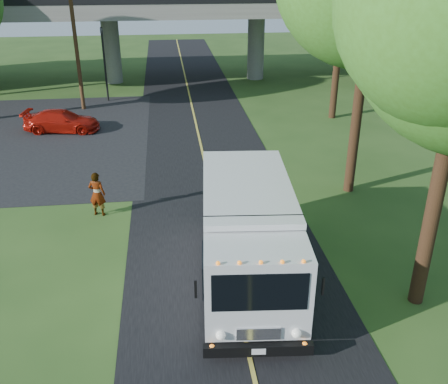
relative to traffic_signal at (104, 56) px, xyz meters
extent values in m
plane|color=#2A4A1A|center=(6.00, -26.00, -3.20)|extent=(120.00, 120.00, 0.00)
cube|color=black|center=(6.00, -16.00, -3.19)|extent=(7.00, 90.00, 0.02)
cube|color=black|center=(-5.00, -8.00, -3.19)|extent=(16.00, 18.00, 0.01)
cube|color=gold|center=(6.00, -16.00, -3.17)|extent=(0.12, 90.00, 0.01)
cube|color=slate|center=(6.00, 6.00, 2.80)|extent=(50.00, 9.00, 1.20)
cylinder|color=slate|center=(0.00, 6.00, -0.50)|extent=(1.40, 1.40, 5.40)
cylinder|color=slate|center=(12.00, 6.00, -0.50)|extent=(1.40, 1.40, 5.40)
cylinder|color=slate|center=(24.00, 6.00, -0.50)|extent=(1.40, 1.40, 5.40)
cylinder|color=black|center=(0.00, 0.00, -0.60)|extent=(0.14, 0.14, 5.20)
imported|color=black|center=(0.00, 0.00, 1.40)|extent=(0.18, 0.22, 1.10)
cylinder|color=#472D19|center=(-1.50, -2.00, 1.30)|extent=(0.26, 0.26, 9.00)
cylinder|color=#382314|center=(11.50, -25.00, 0.30)|extent=(0.44, 0.44, 7.00)
cylinder|color=#382314|center=(12.20, -17.00, 0.65)|extent=(0.44, 0.44, 7.70)
cylinder|color=#382314|center=(15.00, -6.00, 0.13)|extent=(0.44, 0.44, 6.65)
cube|color=silver|center=(6.58, -22.34, -1.29)|extent=(3.15, 5.24, 2.57)
cube|color=silver|center=(6.29, -25.87, -1.40)|extent=(2.90, 2.28, 2.34)
cube|color=black|center=(6.20, -26.87, -1.03)|extent=(2.40, 0.29, 1.09)
cube|color=black|center=(6.19, -26.99, -2.77)|extent=(2.86, 0.44, 0.32)
cube|color=silver|center=(6.54, -22.80, -2.86)|extent=(3.28, 6.83, 0.21)
cylinder|color=black|center=(5.14, -25.55, -2.69)|extent=(0.40, 1.05, 1.03)
cylinder|color=black|center=(7.47, -25.74, -2.69)|extent=(0.40, 1.05, 1.03)
cylinder|color=black|center=(5.54, -20.77, -2.69)|extent=(0.40, 1.05, 1.03)
cylinder|color=black|center=(7.86, -20.96, -2.69)|extent=(0.40, 1.05, 1.03)
imported|color=#AA140A|center=(-2.11, -6.79, -2.56)|extent=(4.63, 2.34, 1.29)
imported|color=gray|center=(1.21, -18.07, -2.26)|extent=(0.78, 0.62, 1.88)
camera|label=1|loc=(4.12, -36.70, 6.44)|focal=40.00mm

